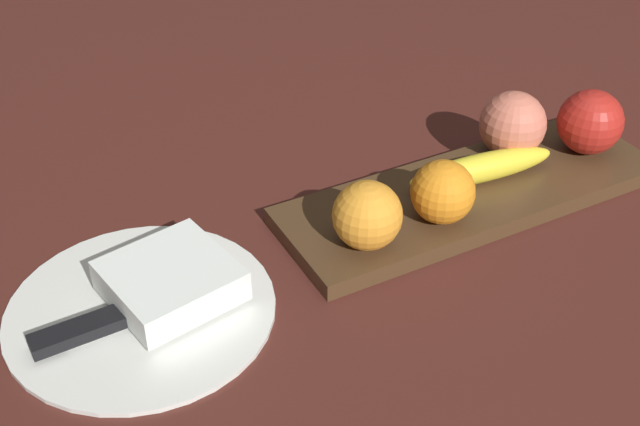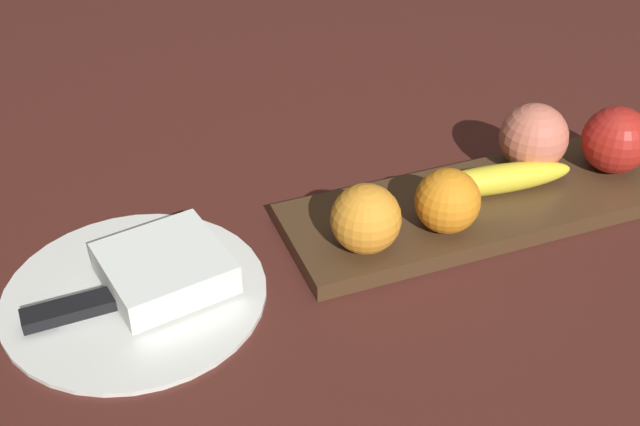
# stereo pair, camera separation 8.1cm
# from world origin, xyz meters

# --- Properties ---
(ground_plane) EXTENTS (2.40, 2.40, 0.00)m
(ground_plane) POSITION_xyz_m (0.00, 0.00, 0.00)
(ground_plane) COLOR #481E18
(fruit_tray) EXTENTS (0.44, 0.14, 0.02)m
(fruit_tray) POSITION_xyz_m (0.02, -0.00, 0.01)
(fruit_tray) COLOR #49311D
(fruit_tray) RESTS_ON ground_plane
(apple) EXTENTS (0.07, 0.07, 0.07)m
(apple) POSITION_xyz_m (0.18, -0.00, 0.06)
(apple) COLOR red
(apple) RESTS_ON fruit_tray
(banana) EXTENTS (0.18, 0.05, 0.03)m
(banana) POSITION_xyz_m (0.04, 0.01, 0.04)
(banana) COLOR yellow
(banana) RESTS_ON fruit_tray
(orange_near_apple) EXTENTS (0.07, 0.07, 0.07)m
(orange_near_apple) POSITION_xyz_m (-0.04, -0.03, 0.05)
(orange_near_apple) COLOR orange
(orange_near_apple) RESTS_ON fruit_tray
(orange_near_banana) EXTENTS (0.07, 0.07, 0.07)m
(orange_near_banana) POSITION_xyz_m (-0.13, -0.03, 0.05)
(orange_near_banana) COLOR orange
(orange_near_banana) RESTS_ON fruit_tray
(peach) EXTENTS (0.08, 0.08, 0.08)m
(peach) POSITION_xyz_m (0.10, 0.04, 0.06)
(peach) COLOR #D7725A
(peach) RESTS_ON fruit_tray
(dinner_plate) EXTENTS (0.25, 0.25, 0.01)m
(dinner_plate) POSITION_xyz_m (-0.35, -0.00, 0.00)
(dinner_plate) COLOR white
(dinner_plate) RESTS_ON ground_plane
(folded_napkin) EXTENTS (0.13, 0.12, 0.03)m
(folded_napkin) POSITION_xyz_m (-0.32, -0.00, 0.03)
(folded_napkin) COLOR white
(folded_napkin) RESTS_ON dinner_plate
(knife) EXTENTS (0.18, 0.03, 0.01)m
(knife) POSITION_xyz_m (-0.40, -0.01, 0.01)
(knife) COLOR silver
(knife) RESTS_ON dinner_plate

